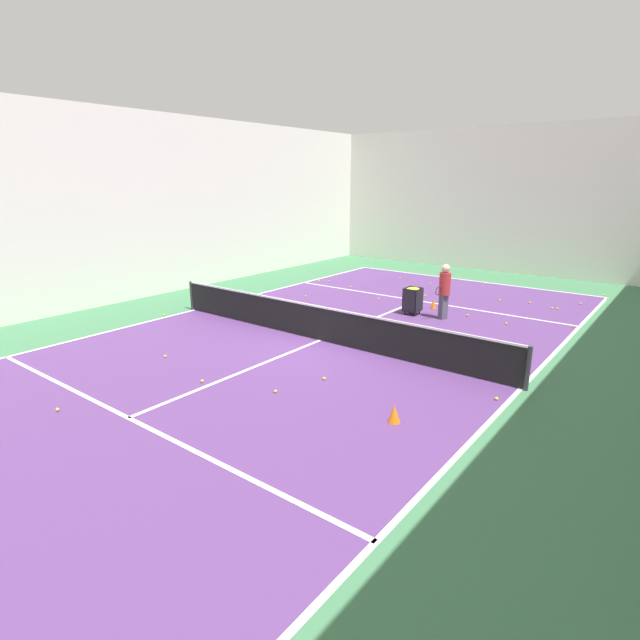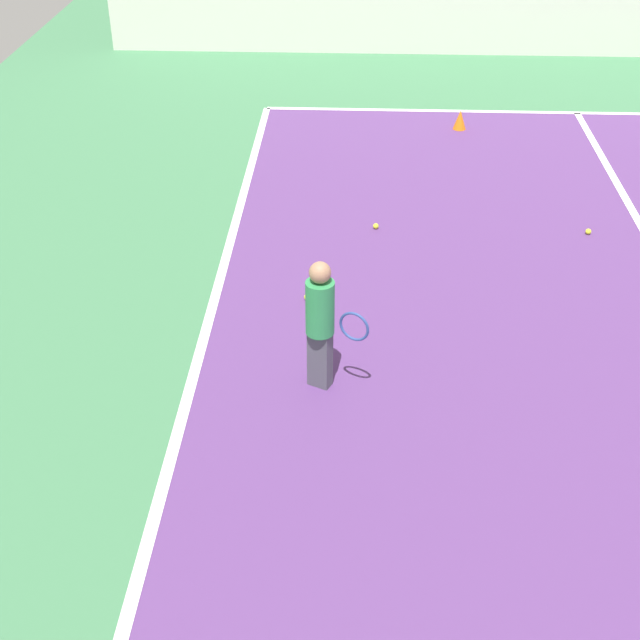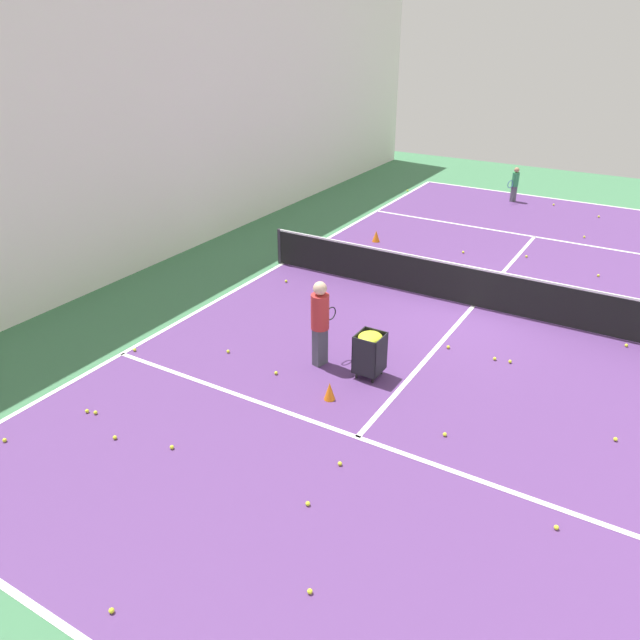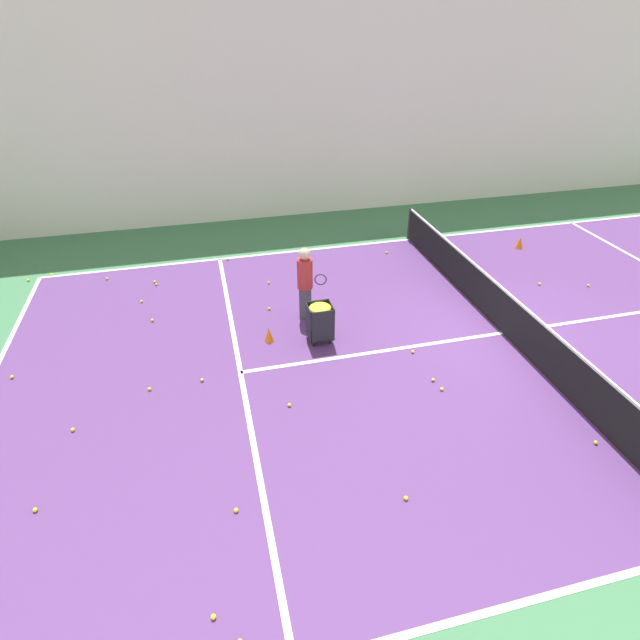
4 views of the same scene
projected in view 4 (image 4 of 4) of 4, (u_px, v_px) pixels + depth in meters
The scene contains 38 objects.
ground_plane at pixel (502, 333), 11.39m from camera, with size 31.83×31.83×0.00m, color #3D754C.
court_playing_area at pixel (502, 333), 11.39m from camera, with size 11.00×21.72×0.00m.
line_sideline_right at pixel (409, 239), 15.89m from camera, with size 0.10×21.72×0.00m, color white.
line_service_far at pixel (241, 372), 10.17m from camera, with size 11.00×0.10×0.00m, color white.
line_centre_service at pixel (502, 333), 11.38m from camera, with size 0.10×11.95×0.00m, color white.
hall_enclosure_right at pixel (383, 109), 16.64m from camera, with size 0.15×28.13×6.77m.
tennis_net at pixel (507, 314), 11.11m from camera, with size 11.30×0.10×1.00m.
coach_at_net at pixel (305, 279), 11.43m from camera, with size 0.43×0.72×1.79m.
ball_cart at pixel (320, 316), 10.80m from camera, with size 0.50×0.53×0.92m.
training_cone_0 at pixel (520, 243), 15.25m from camera, with size 0.24×0.24×0.35m, color orange.
training_cone_1 at pixel (269, 335), 11.02m from camera, with size 0.21×0.21×0.35m, color orange.
tennis_ball_2 at pixel (596, 442), 8.50m from camera, with size 0.07×0.07×0.07m, color yellow.
tennis_ball_3 at pixel (387, 253), 14.98m from camera, with size 0.07×0.07×0.07m, color yellow.
tennis_ball_5 at pixel (12, 377), 9.99m from camera, with size 0.07×0.07×0.07m, color yellow.
tennis_ball_6 at pixel (413, 352), 10.72m from camera, with size 0.07×0.07×0.07m, color yellow.
tennis_ball_7 at pixel (107, 279), 13.56m from camera, with size 0.07×0.07×0.07m, color yellow.
tennis_ball_9 at pixel (236, 510), 7.37m from camera, with size 0.07×0.07×0.07m, color yellow.
tennis_ball_10 at pixel (540, 284), 13.31m from camera, with size 0.07×0.07×0.07m, color yellow.
tennis_ball_12 at pixel (51, 274), 13.77m from camera, with size 0.07×0.07×0.07m, color yellow.
tennis_ball_13 at pixel (152, 320), 11.78m from camera, with size 0.07×0.07×0.07m, color yellow.
tennis_ball_14 at pixel (35, 510), 7.37m from camera, with size 0.07×0.07×0.07m, color yellow.
tennis_ball_15 at pixel (202, 380), 9.91m from camera, with size 0.07×0.07×0.07m, color yellow.
tennis_ball_16 at pixel (73, 430), 8.76m from camera, with size 0.07×0.07×0.07m, color yellow.
tennis_ball_17 at pixel (269, 283), 13.36m from camera, with size 0.07×0.07×0.07m, color yellow.
tennis_ball_18 at pixel (289, 405), 9.30m from camera, with size 0.07×0.07×0.07m, color yellow.
tennis_ball_19 at pixel (433, 380), 9.92m from camera, with size 0.07×0.07×0.07m, color yellow.
tennis_ball_22 at pixel (438, 239), 15.87m from camera, with size 0.07×0.07×0.07m, color yellow.
tennis_ball_23 at pixel (155, 282), 13.41m from camera, with size 0.07×0.07×0.07m, color yellow.
tennis_ball_24 at pixel (150, 389), 9.68m from camera, with size 0.07×0.07×0.07m, color yellow.
tennis_ball_25 at pixel (406, 498), 7.55m from camera, with size 0.07×0.07×0.07m, color yellow.
tennis_ball_26 at pixel (28, 280), 13.48m from camera, with size 0.07×0.07×0.07m, color yellow.
tennis_ball_27 at pixel (142, 301), 12.53m from camera, with size 0.07×0.07×0.07m, color yellow.
tennis_ball_29 at pixel (269, 309), 12.23m from camera, with size 0.07×0.07×0.07m, color yellow.
tennis_ball_30 at pixel (442, 389), 9.68m from camera, with size 0.07×0.07×0.07m, color yellow.
tennis_ball_32 at pixel (228, 259), 14.58m from camera, with size 0.07×0.07×0.07m, color yellow.
tennis_ball_33 at pixel (588, 285), 13.23m from camera, with size 0.07×0.07×0.07m, color yellow.
tennis_ball_34 at pixel (213, 617), 6.09m from camera, with size 0.07×0.07×0.07m, color yellow.
tennis_ball_35 at pixel (156, 284), 13.28m from camera, with size 0.07×0.07×0.07m, color yellow.
Camera 4 is at (-8.16, 6.33, 6.37)m, focal length 28.00 mm.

